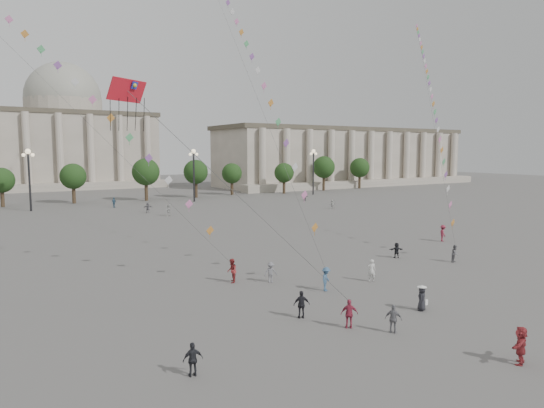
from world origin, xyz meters
TOP-DOWN VIEW (x-y plane):
  - ground at (0.00, 0.00)m, footprint 360.00×360.00m
  - hall_east at (75.00, 93.89)m, footprint 84.00×26.22m
  - hall_central at (0.00, 129.22)m, footprint 48.30×34.30m
  - tree_row at (0.00, 78.00)m, footprint 137.12×5.12m
  - lamp_post_mid_west at (-15.00, 70.00)m, footprint 2.00×0.90m
  - lamp_post_mid_east at (15.00, 70.00)m, footprint 2.00×0.90m
  - lamp_post_far_east at (45.00, 70.00)m, footprint 2.00×0.90m
  - person_crowd_0 at (-1.52, 68.00)m, footprint 1.15×1.00m
  - person_crowd_3 at (11.50, 10.89)m, footprint 1.43×0.97m
  - person_crowd_4 at (3.09, 51.81)m, footprint 1.27×1.84m
  - person_crowd_6 at (-3.46, 9.74)m, footprint 1.17×0.84m
  - person_crowd_7 at (31.11, 45.39)m, footprint 1.57×0.76m
  - person_crowd_8 at (22.39, 14.30)m, footprint 1.25×1.42m
  - person_crowd_9 at (35.18, 59.53)m, footprint 1.50×0.67m
  - person_crowd_12 at (1.52, 57.44)m, footprint 1.62×1.29m
  - person_crowd_13 at (3.49, 5.81)m, footprint 0.78×0.71m
  - tourist_0 at (-4.68, -1.10)m, footprint 1.08×0.90m
  - tourist_1 at (-6.08, 1.76)m, footprint 1.09×0.80m
  - tourist_2 at (-0.73, -9.10)m, footprint 1.82×1.19m
  - tourist_3 at (-3.04, -2.98)m, footprint 0.89×1.01m
  - tourist_4 at (-14.79, -2.01)m, footprint 0.98×0.51m
  - kite_flyer_0 at (-6.08, 11.29)m, footprint 1.09×1.16m
  - kite_flyer_1 at (-1.17, 5.62)m, footprint 1.32×1.23m
  - kite_flyer_2 at (14.79, 6.75)m, footprint 0.94×0.84m
  - hat_person at (1.39, -1.14)m, footprint 0.94×0.88m
  - dragon_kite at (-16.34, 1.46)m, footprint 6.98×2.09m
  - kite_train_mid at (6.02, 36.28)m, footprint 14.18×57.51m
  - kite_train_east at (32.43, 25.68)m, footprint 33.58×35.49m

SIDE VIEW (x-z plane):
  - ground at x=0.00m, z-range 0.00..0.00m
  - person_crowd_3 at x=11.50m, z-range 0.00..1.48m
  - person_crowd_9 at x=35.18m, z-range 0.00..1.56m
  - tourist_4 at x=-14.79m, z-range 0.00..1.60m
  - kite_flyer_2 at x=14.79m, z-range 0.00..1.62m
  - person_crowd_7 at x=31.11m, z-range 0.00..1.63m
  - person_crowd_6 at x=-3.46m, z-range 0.00..1.64m
  - tourist_3 at x=-3.04m, z-range 0.00..1.65m
  - hat_person at x=1.39m, z-range 0.01..1.70m
  - tourist_1 at x=-6.08m, z-range 0.00..1.72m
  - person_crowd_12 at x=1.52m, z-range 0.00..1.72m
  - tourist_0 at x=-4.68m, z-range 0.00..1.73m
  - kite_flyer_1 at x=-1.17m, z-range 0.00..1.79m
  - person_crowd_13 at x=3.49m, z-range 0.00..1.80m
  - person_crowd_0 at x=-1.52m, z-range 0.00..1.85m
  - tourist_2 at x=-0.73m, z-range 0.00..1.88m
  - person_crowd_8 at x=22.39m, z-range 0.00..1.90m
  - kite_flyer_0 at x=-6.08m, z-range 0.00..1.90m
  - person_crowd_4 at x=3.09m, z-range 0.00..1.91m
  - tree_row at x=0.00m, z-range 1.39..9.39m
  - lamp_post_mid_west at x=-15.00m, z-range 2.03..12.68m
  - lamp_post_mid_east at x=15.00m, z-range 2.03..12.68m
  - lamp_post_far_east at x=45.00m, z-range 2.03..12.68m
  - hall_east at x=75.00m, z-range -0.17..17.03m
  - dragon_kite at x=-16.34m, z-range 4.03..20.73m
  - hall_central at x=0.00m, z-range -3.52..31.98m
  - kite_train_east at x=32.43m, z-range -10.43..48.93m
  - kite_train_mid at x=6.02m, z-range -10.36..68.27m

